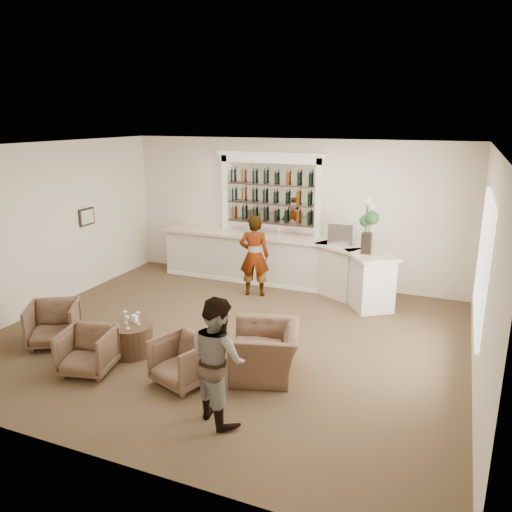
{
  "coord_description": "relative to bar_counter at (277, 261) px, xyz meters",
  "views": [
    {
      "loc": [
        3.56,
        -7.32,
        3.76
      ],
      "look_at": [
        0.17,
        0.9,
        1.28
      ],
      "focal_mm": 35.0,
      "sensor_mm": 36.0,
      "label": 1
    }
  ],
  "objects": [
    {
      "name": "ground",
      "position": [
        0.16,
        -3.0,
        -0.57
      ],
      "size": [
        8.0,
        8.0,
        0.0
      ],
      "primitive_type": "plane",
      "color": "brown",
      "rests_on": "ground"
    },
    {
      "name": "room_shell",
      "position": [
        0.33,
        -2.29,
        1.77
      ],
      "size": [
        8.04,
        7.02,
        3.32
      ],
      "color": "#EEE0C5",
      "rests_on": "ground"
    },
    {
      "name": "bar_counter",
      "position": [
        0.0,
        0.0,
        0.0
      ],
      "size": [
        5.72,
        1.8,
        1.14
      ],
      "color": "white",
      "rests_on": "ground"
    },
    {
      "name": "back_bar_alcove",
      "position": [
        -0.34,
        0.41,
        1.46
      ],
      "size": [
        2.64,
        0.25,
        3.0
      ],
      "color": "white",
      "rests_on": "ground"
    },
    {
      "name": "cocktail_table",
      "position": [
        -1.01,
        -4.17,
        -0.32
      ],
      "size": [
        0.7,
        0.7,
        0.5
      ],
      "primitive_type": "cylinder",
      "color": "#4D3821",
      "rests_on": "ground"
    },
    {
      "name": "sommelier",
      "position": [
        -0.24,
        -0.81,
        0.31
      ],
      "size": [
        0.74,
        0.59,
        1.77
      ],
      "primitive_type": "imported",
      "rotation": [
        0.0,
        0.0,
        3.43
      ],
      "color": "gray",
      "rests_on": "ground"
    },
    {
      "name": "guest",
      "position": [
        1.12,
        -5.25,
        0.25
      ],
      "size": [
        1.01,
        0.95,
        1.65
      ],
      "primitive_type": "imported",
      "rotation": [
        0.0,
        0.0,
        2.59
      ],
      "color": "gray",
      "rests_on": "ground"
    },
    {
      "name": "armchair_left",
      "position": [
        -2.45,
        -4.38,
        -0.21
      ],
      "size": [
        1.09,
        1.1,
        0.74
      ],
      "primitive_type": "imported",
      "rotation": [
        0.0,
        0.0,
        0.54
      ],
      "color": "brown",
      "rests_on": "ground"
    },
    {
      "name": "armchair_center",
      "position": [
        -1.25,
        -4.93,
        -0.23
      ],
      "size": [
        0.89,
        0.91,
        0.69
      ],
      "primitive_type": "imported",
      "rotation": [
        0.0,
        0.0,
        0.23
      ],
      "color": "brown",
      "rests_on": "ground"
    },
    {
      "name": "armchair_right",
      "position": [
        0.25,
        -4.66,
        -0.22
      ],
      "size": [
        0.96,
        0.97,
        0.7
      ],
      "primitive_type": "imported",
      "rotation": [
        0.0,
        0.0,
        -0.33
      ],
      "color": "brown",
      "rests_on": "ground"
    },
    {
      "name": "armchair_far",
      "position": [
        1.25,
        -3.94,
        -0.2
      ],
      "size": [
        1.29,
        1.38,
        0.74
      ],
      "primitive_type": "imported",
      "rotation": [
        0.0,
        0.0,
        -1.27
      ],
      "color": "brown",
      "rests_on": "ground"
    },
    {
      "name": "espresso_machine",
      "position": [
        1.46,
        -0.01,
        0.8
      ],
      "size": [
        0.55,
        0.47,
        0.46
      ],
      "primitive_type": "cube",
      "rotation": [
        0.0,
        0.0,
        0.05
      ],
      "color": "silver",
      "rests_on": "bar_counter"
    },
    {
      "name": "flower_vase",
      "position": [
        2.1,
        -0.62,
        1.19
      ],
      "size": [
        0.29,
        0.29,
        1.1
      ],
      "color": "black",
      "rests_on": "bar_counter"
    },
    {
      "name": "wine_glass_bar_left",
      "position": [
        -0.71,
        0.01,
        0.67
      ],
      "size": [
        0.07,
        0.07,
        0.21
      ],
      "primitive_type": null,
      "color": "white",
      "rests_on": "bar_counter"
    },
    {
      "name": "wine_glass_bar_right",
      "position": [
        0.03,
        0.01,
        0.67
      ],
      "size": [
        0.07,
        0.07,
        0.21
      ],
      "primitive_type": null,
      "color": "white",
      "rests_on": "bar_counter"
    },
    {
      "name": "wine_glass_tbl_a",
      "position": [
        -1.13,
        -4.14,
        0.03
      ],
      "size": [
        0.07,
        0.07,
        0.21
      ],
      "primitive_type": null,
      "color": "white",
      "rests_on": "cocktail_table"
    },
    {
      "name": "wine_glass_tbl_b",
      "position": [
        -0.91,
        -4.09,
        0.03
      ],
      "size": [
        0.07,
        0.07,
        0.21
      ],
      "primitive_type": null,
      "color": "white",
      "rests_on": "cocktail_table"
    },
    {
      "name": "wine_glass_tbl_c",
      "position": [
        -0.97,
        -4.3,
        0.03
      ],
      "size": [
        0.07,
        0.07,
        0.21
      ],
      "primitive_type": null,
      "color": "white",
      "rests_on": "cocktail_table"
    },
    {
      "name": "napkin_holder",
      "position": [
        -1.03,
        -4.03,
        -0.01
      ],
      "size": [
        0.08,
        0.08,
        0.12
      ],
      "primitive_type": "cube",
      "color": "white",
      "rests_on": "cocktail_table"
    }
  ]
}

